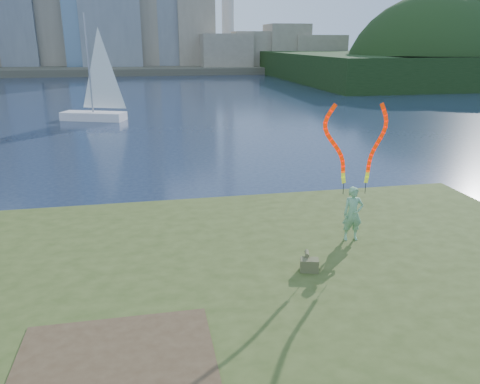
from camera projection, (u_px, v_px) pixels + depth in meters
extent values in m
plane|color=#18243D|center=(222.00, 297.00, 10.96)|extent=(320.00, 320.00, 0.00)
cube|color=#384719|center=(243.00, 360.00, 8.58)|extent=(20.00, 18.00, 0.30)
cube|color=#384719|center=(240.00, 339.00, 8.78)|extent=(17.00, 15.00, 0.30)
cube|color=#384719|center=(238.00, 321.00, 8.89)|extent=(14.00, 12.00, 0.30)
cube|color=#47331E|center=(115.00, 371.00, 7.31)|extent=(3.20, 3.00, 0.02)
cube|color=#514C3C|center=(151.00, 67.00, 99.44)|extent=(320.00, 40.00, 1.20)
imported|color=#156F1A|center=(353.00, 214.00, 11.99)|extent=(0.56, 0.41, 1.42)
cylinder|color=black|center=(343.00, 188.00, 11.86)|extent=(0.02, 0.02, 0.30)
cylinder|color=black|center=(365.00, 188.00, 11.89)|extent=(0.02, 0.02, 0.30)
cube|color=#494D2B|center=(309.00, 265.00, 10.48)|extent=(0.46, 0.37, 0.29)
cylinder|color=#494D2B|center=(307.00, 253.00, 10.60)|extent=(0.17, 0.29, 0.10)
cube|color=silver|center=(94.00, 116.00, 35.52)|extent=(5.03, 3.20, 0.67)
cylinder|color=gray|center=(89.00, 66.00, 34.37)|extent=(0.13, 0.13, 7.30)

